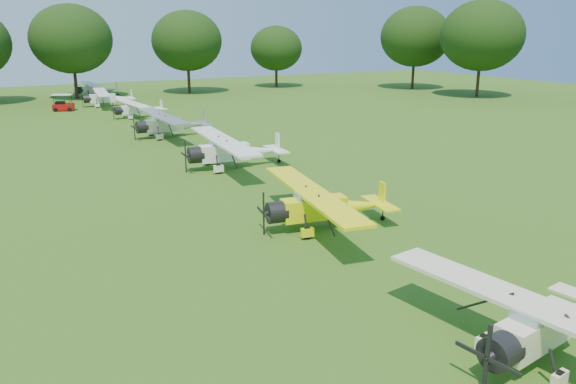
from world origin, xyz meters
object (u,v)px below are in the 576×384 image
(aircraft_1, at_px, (546,320))
(aircraft_2, at_px, (323,204))
(aircraft_7, at_px, (96,88))
(golf_cart, at_px, (63,105))
(aircraft_4, at_px, (169,123))
(aircraft_3, at_px, (232,149))
(aircraft_5, at_px, (137,108))
(aircraft_6, at_px, (106,97))

(aircraft_1, distance_m, aircraft_2, 12.78)
(aircraft_2, relative_size, aircraft_7, 1.07)
(golf_cart, bearing_deg, aircraft_4, -55.60)
(aircraft_1, xyz_separation_m, aircraft_4, (0.78, 40.20, 0.12))
(aircraft_1, xyz_separation_m, aircraft_3, (1.13, 26.53, 0.17))
(aircraft_4, relative_size, golf_cart, 4.24)
(aircraft_2, xyz_separation_m, aircraft_5, (0.89, 40.50, -0.16))
(aircraft_1, relative_size, aircraft_2, 0.95)
(aircraft_4, bearing_deg, aircraft_5, 88.22)
(aircraft_1, relative_size, aircraft_5, 1.09)
(aircraft_3, bearing_deg, golf_cart, 105.11)
(golf_cart, bearing_deg, aircraft_1, -66.15)
(aircraft_1, xyz_separation_m, golf_cart, (-5.52, 62.80, -0.51))
(aircraft_2, relative_size, golf_cart, 4.07)
(aircraft_4, height_order, golf_cart, aircraft_4)
(aircraft_1, relative_size, aircraft_3, 0.88)
(aircraft_5, bearing_deg, aircraft_7, 85.75)
(aircraft_1, distance_m, aircraft_7, 76.77)
(aircraft_2, height_order, aircraft_4, aircraft_4)
(aircraft_4, distance_m, golf_cart, 23.47)
(aircraft_1, height_order, aircraft_5, aircraft_1)
(aircraft_7, height_order, golf_cart, aircraft_7)
(aircraft_3, distance_m, aircraft_7, 50.24)
(aircraft_5, bearing_deg, golf_cart, 119.82)
(aircraft_4, relative_size, aircraft_5, 1.20)
(aircraft_3, bearing_deg, aircraft_7, 95.08)
(aircraft_2, xyz_separation_m, aircraft_3, (0.95, 13.75, 0.11))
(aircraft_1, distance_m, aircraft_6, 64.69)
(aircraft_1, xyz_separation_m, aircraft_6, (-0.00, 64.69, 0.02))
(aircraft_6, bearing_deg, aircraft_2, -83.27)
(aircraft_1, height_order, aircraft_7, aircraft_1)
(aircraft_6, xyz_separation_m, golf_cart, (-5.51, -1.90, -0.53))
(aircraft_7, bearing_deg, aircraft_5, -90.41)
(golf_cart, bearing_deg, aircraft_6, 37.84)
(aircraft_7, xyz_separation_m, golf_cart, (-6.33, -13.97, -0.50))
(aircraft_3, bearing_deg, aircraft_5, 94.85)
(aircraft_6, bearing_deg, aircraft_3, -81.77)
(aircraft_2, distance_m, aircraft_7, 63.99)
(aircraft_5, distance_m, aircraft_6, 11.47)
(aircraft_2, height_order, aircraft_3, aircraft_3)
(aircraft_2, bearing_deg, aircraft_4, 98.20)
(aircraft_3, bearing_deg, aircraft_1, -87.72)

